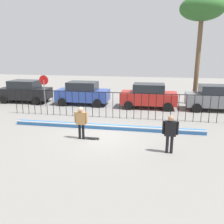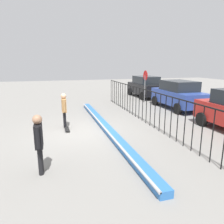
{
  "view_description": "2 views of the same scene",
  "coord_description": "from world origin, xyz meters",
  "px_view_note": "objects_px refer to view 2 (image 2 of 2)",
  "views": [
    {
      "loc": [
        2.65,
        -11.49,
        4.33
      ],
      "look_at": [
        0.22,
        1.95,
        0.8
      ],
      "focal_mm": 37.85,
      "sensor_mm": 36.0,
      "label": 1
    },
    {
      "loc": [
        9.22,
        -1.22,
        3.06
      ],
      "look_at": [
        0.74,
        1.26,
        1.0
      ],
      "focal_mm": 33.86,
      "sensor_mm": 36.0,
      "label": 2
    }
  ],
  "objects_px": {
    "skateboard": "(67,129)",
    "camera_operator": "(39,139)",
    "stop_sign": "(145,82)",
    "parked_car_black": "(146,86)",
    "parked_car_blue": "(178,94)",
    "skateboarder": "(64,107)"
  },
  "relations": [
    {
      "from": "skateboarder",
      "to": "stop_sign",
      "type": "height_order",
      "value": "stop_sign"
    },
    {
      "from": "skateboard",
      "to": "camera_operator",
      "type": "distance_m",
      "value": 4.04
    },
    {
      "from": "skateboard",
      "to": "stop_sign",
      "type": "height_order",
      "value": "stop_sign"
    },
    {
      "from": "skateboard",
      "to": "camera_operator",
      "type": "height_order",
      "value": "camera_operator"
    },
    {
      "from": "skateboard",
      "to": "parked_car_blue",
      "type": "height_order",
      "value": "parked_car_blue"
    },
    {
      "from": "camera_operator",
      "to": "parked_car_black",
      "type": "height_order",
      "value": "parked_car_black"
    },
    {
      "from": "stop_sign",
      "to": "skateboard",
      "type": "bearing_deg",
      "value": -49.33
    },
    {
      "from": "skateboard",
      "to": "parked_car_blue",
      "type": "relative_size",
      "value": 0.19
    },
    {
      "from": "parked_car_blue",
      "to": "camera_operator",
      "type": "bearing_deg",
      "value": -50.11
    },
    {
      "from": "skateboarder",
      "to": "parked_car_blue",
      "type": "height_order",
      "value": "parked_car_blue"
    },
    {
      "from": "skateboarder",
      "to": "skateboard",
      "type": "bearing_deg",
      "value": 22.95
    },
    {
      "from": "skateboard",
      "to": "parked_car_black",
      "type": "xyz_separation_m",
      "value": [
        -8.03,
        7.75,
        0.91
      ]
    },
    {
      "from": "parked_car_black",
      "to": "camera_operator",
      "type": "bearing_deg",
      "value": -40.38
    },
    {
      "from": "camera_operator",
      "to": "parked_car_black",
      "type": "relative_size",
      "value": 0.4
    },
    {
      "from": "skateboarder",
      "to": "camera_operator",
      "type": "xyz_separation_m",
      "value": [
        4.29,
        -0.96,
        0.02
      ]
    },
    {
      "from": "parked_car_black",
      "to": "skateboarder",
      "type": "bearing_deg",
      "value": -49.82
    },
    {
      "from": "camera_operator",
      "to": "stop_sign",
      "type": "height_order",
      "value": "stop_sign"
    },
    {
      "from": "parked_car_blue",
      "to": "stop_sign",
      "type": "xyz_separation_m",
      "value": [
        -2.81,
        -1.18,
        0.64
      ]
    },
    {
      "from": "parked_car_blue",
      "to": "stop_sign",
      "type": "relative_size",
      "value": 1.72
    },
    {
      "from": "skateboarder",
      "to": "skateboard",
      "type": "distance_m",
      "value": 1.07
    },
    {
      "from": "camera_operator",
      "to": "parked_car_black",
      "type": "distance_m",
      "value": 14.72
    },
    {
      "from": "skateboard",
      "to": "parked_car_black",
      "type": "height_order",
      "value": "parked_car_black"
    }
  ]
}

